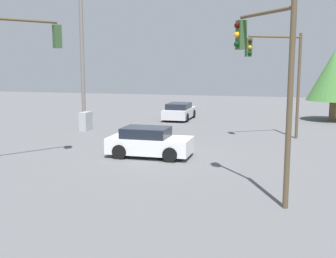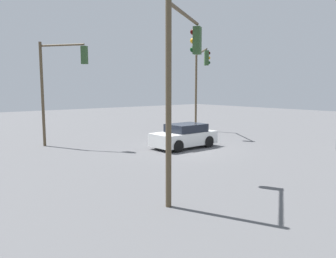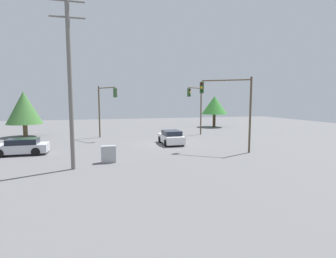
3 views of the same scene
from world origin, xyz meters
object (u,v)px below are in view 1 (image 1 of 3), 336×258
object	(u,v)px
traffic_signal_main	(268,69)
sedan_silver	(179,111)
traffic_signal_cross	(1,63)
traffic_signal_aux	(279,67)
sedan_white	(149,142)
electrical_cabinet	(86,121)

from	to	relation	value
traffic_signal_main	sedan_silver	bearing A→B (deg)	-14.77
sedan_silver	traffic_signal_cross	world-z (taller)	traffic_signal_cross
traffic_signal_main	traffic_signal_aux	xyz separation A→B (m)	(11.64, -0.30, -0.04)
sedan_white	sedan_silver	distance (m)	14.06
electrical_cabinet	sedan_white	bearing A→B (deg)	-135.38
traffic_signal_cross	electrical_cabinet	bearing A→B (deg)	42.44
sedan_white	traffic_signal_main	size ratio (longest dim) A/B	0.63
sedan_silver	traffic_signal_cross	bearing A→B (deg)	-101.09
traffic_signal_aux	electrical_cabinet	bearing A→B (deg)	-32.93
traffic_signal_cross	traffic_signal_main	bearing A→B (deg)	-61.09
sedan_silver	electrical_cabinet	world-z (taller)	sedan_silver
sedan_silver	traffic_signal_main	xyz separation A→B (m)	(-19.08, -7.56, 3.72)
traffic_signal_cross	electrical_cabinet	distance (m)	11.64
sedan_silver	electrical_cabinet	size ratio (longest dim) A/B	3.45
sedan_silver	traffic_signal_cross	xyz separation A→B (m)	(-17.94, 3.52, 3.93)
sedan_silver	traffic_signal_main	size ratio (longest dim) A/B	0.67
sedan_white	traffic_signal_aux	world-z (taller)	traffic_signal_aux
sedan_white	sedan_silver	world-z (taller)	sedan_white
sedan_white	traffic_signal_cross	bearing A→B (deg)	-53.04
electrical_cabinet	sedan_silver	bearing A→B (deg)	-35.02
traffic_signal_main	traffic_signal_cross	world-z (taller)	traffic_signal_cross
sedan_silver	traffic_signal_main	distance (m)	20.86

